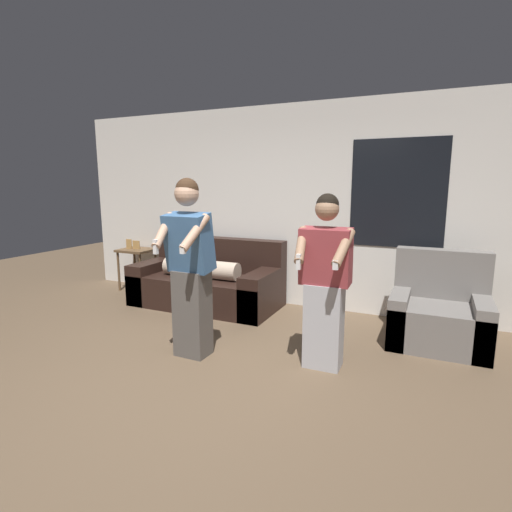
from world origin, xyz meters
The scene contains 7 objects.
ground_plane centered at (0.00, 0.00, 0.00)m, with size 14.00×14.00×0.00m, color brown.
wall_back centered at (0.02, 2.65, 1.35)m, with size 6.91×0.07×2.70m.
couch centered at (-1.05, 2.14, 0.31)m, with size 2.00×0.98×0.90m.
armchair centered at (1.88, 1.95, 0.31)m, with size 0.95×0.82×0.97m.
side_table centered at (-2.50, 2.37, 0.55)m, with size 0.51×0.45×0.80m.
person_left centered at (-0.32, 0.62, 0.88)m, with size 0.49×0.49×1.72m.
person_right centered at (0.91, 0.91, 0.79)m, with size 0.51×0.46×1.59m.
Camera 1 is at (1.79, -2.50, 1.67)m, focal length 28.00 mm.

